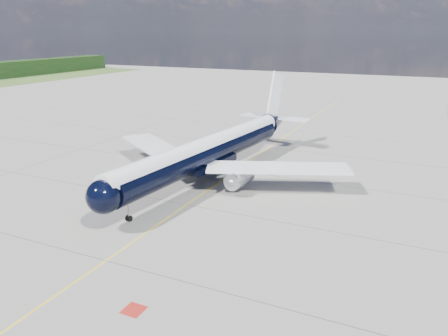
{
  "coord_description": "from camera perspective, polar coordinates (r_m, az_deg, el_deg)",
  "views": [
    {
      "loc": [
        25.0,
        -32.73,
        20.2
      ],
      "look_at": [
        3.19,
        13.89,
        4.0
      ],
      "focal_mm": 35.0,
      "sensor_mm": 36.0,
      "label": 1
    }
  ],
  "objects": [
    {
      "name": "taxiway_centerline",
      "position": [
        66.07,
        1.58,
        -0.33
      ],
      "size": [
        0.16,
        160.0,
        0.01
      ],
      "primitive_type": "cube",
      "color": "yellow",
      "rests_on": "ground"
    },
    {
      "name": "main_airliner",
      "position": [
        61.38,
        -1.59,
        2.39
      ],
      "size": [
        38.63,
        47.25,
        13.65
      ],
      "rotation": [
        0.0,
        0.0,
        -0.1
      ],
      "color": "black",
      "rests_on": "ground"
    },
    {
      "name": "red_marking",
      "position": [
        35.43,
        -11.71,
        -17.69
      ],
      "size": [
        1.6,
        1.6,
        0.01
      ],
      "primitive_type": "cube",
      "color": "maroon",
      "rests_on": "ground"
    },
    {
      "name": "ground",
      "position": [
        70.48,
        3.21,
        0.79
      ],
      "size": [
        320.0,
        320.0,
        0.0
      ],
      "primitive_type": "plane",
      "color": "gray",
      "rests_on": "ground"
    }
  ]
}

